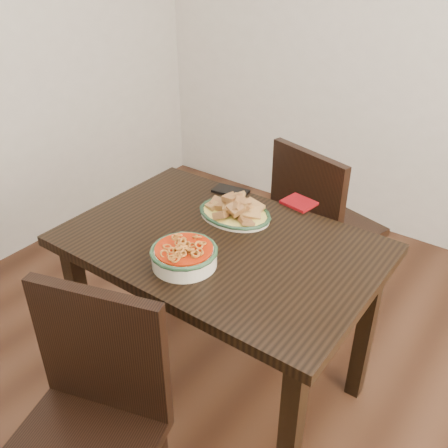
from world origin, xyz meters
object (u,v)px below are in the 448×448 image
Objects in this scene: dining_table at (221,264)px; chair_far at (319,222)px; chair_near at (89,418)px; smartphone at (231,191)px; fish_plate at (235,206)px; noodle_bowl at (184,254)px.

dining_table is 0.74m from chair_far.
smartphone is at bearing 84.81° from chair_near.
chair_near reaches higher than fish_plate.
noodle_bowl is (-0.01, -0.19, 0.15)m from dining_table.
smartphone is at bearing 73.27° from chair_far.
chair_far is 3.88× the size of noodle_bowl.
smartphone is (-0.13, 0.16, -0.04)m from fish_plate.
chair_near reaches higher than smartphone.
chair_far is 6.00× the size of smartphone.
dining_table is 7.61× the size of smartphone.
fish_plate reaches higher than dining_table.
noodle_bowl is 1.54× the size of smartphone.
chair_near is at bearing -88.03° from dining_table.
chair_far is 0.63m from fish_plate.
noodle_bowl reaches higher than dining_table.
noodle_bowl is at bearing -79.85° from smartphone.
chair_far is (0.06, 0.72, -0.14)m from dining_table.
dining_table is at bearing 86.70° from noodle_bowl.
chair_far is at bearing 85.45° from dining_table.
chair_near is 0.57m from noodle_bowl.
smartphone is (-0.19, 0.33, 0.11)m from dining_table.
chair_far and chair_near have the same top height.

